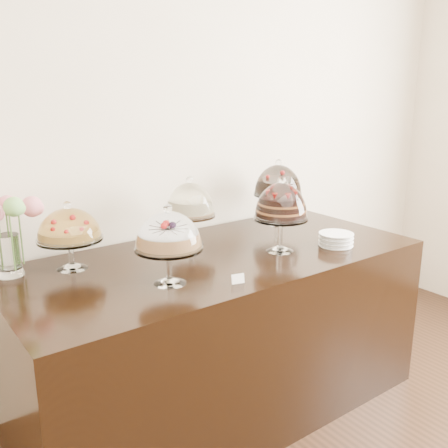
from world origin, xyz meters
TOP-DOWN VIEW (x-y plane):
  - wall_back at (0.00, 3.00)m, footprint 5.00×0.04m
  - display_counter at (0.02, 2.45)m, footprint 2.20×1.00m
  - cake_stand_sugar_sponge at (-0.39, 2.26)m, footprint 0.30×0.30m
  - cake_stand_choco_layer at (0.33, 2.31)m, footprint 0.29×0.29m
  - cake_stand_cheesecake at (0.01, 2.70)m, footprint 0.28×0.28m
  - cake_stand_dark_choco at (0.69, 2.73)m, footprint 0.31×0.31m
  - cake_stand_fruit_tart at (-0.67, 2.71)m, footprint 0.31×0.31m
  - flower_vase at (-0.92, 2.79)m, footprint 0.29×0.32m
  - plate_stack at (0.64, 2.19)m, footprint 0.19×0.19m
  - price_card_left at (-0.14, 2.07)m, footprint 0.06×0.03m

SIDE VIEW (x-z plane):
  - display_counter at x=0.02m, z-range 0.00..0.90m
  - price_card_left at x=-0.14m, z-range 0.90..0.94m
  - plate_stack at x=0.64m, z-range 0.90..0.97m
  - cake_stand_fruit_tart at x=-0.67m, z-range 0.94..1.28m
  - cake_stand_sugar_sponge at x=-0.39m, z-range 0.95..1.31m
  - cake_stand_cheesecake at x=0.01m, z-range 0.94..1.33m
  - flower_vase at x=-0.92m, z-range 0.94..1.34m
  - cake_stand_choco_layer at x=0.33m, z-range 0.95..1.36m
  - cake_stand_dark_choco at x=0.69m, z-range 0.96..1.38m
  - wall_back at x=0.00m, z-range 0.00..3.00m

